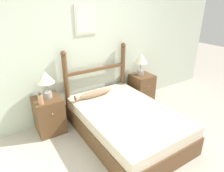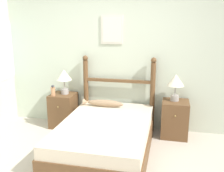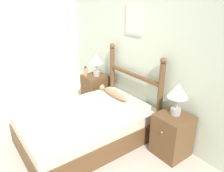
% 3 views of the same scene
% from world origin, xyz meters
% --- Properties ---
extents(wall_back, '(6.40, 0.08, 2.55)m').
position_xyz_m(wall_back, '(-0.00, 1.73, 1.28)').
color(wall_back, beige).
rests_on(wall_back, ground_plane).
extents(bed, '(1.30, 1.97, 0.48)m').
position_xyz_m(bed, '(0.04, 0.66, 0.24)').
color(bed, brown).
rests_on(bed, ground_plane).
extents(headboard, '(1.31, 0.10, 1.32)m').
position_xyz_m(headboard, '(0.04, 1.61, 0.71)').
color(headboard, brown).
rests_on(headboard, ground_plane).
extents(nightstand_left, '(0.44, 0.46, 0.62)m').
position_xyz_m(nightstand_left, '(-0.97, 1.45, 0.31)').
color(nightstand_left, brown).
rests_on(nightstand_left, ground_plane).
extents(nightstand_right, '(0.44, 0.46, 0.62)m').
position_xyz_m(nightstand_right, '(1.05, 1.45, 0.31)').
color(nightstand_right, brown).
rests_on(nightstand_right, ground_plane).
extents(table_lamp_left, '(0.28, 0.28, 0.45)m').
position_xyz_m(table_lamp_left, '(-0.94, 1.48, 0.94)').
color(table_lamp_left, gray).
rests_on(table_lamp_left, nightstand_left).
extents(table_lamp_right, '(0.28, 0.28, 0.45)m').
position_xyz_m(table_lamp_right, '(1.03, 1.49, 0.94)').
color(table_lamp_right, gray).
rests_on(table_lamp_right, nightstand_right).
extents(bottle, '(0.08, 0.08, 0.20)m').
position_xyz_m(bottle, '(-1.09, 1.32, 0.71)').
color(bottle, tan).
rests_on(bottle, nightstand_left).
extents(fish_pillow, '(0.71, 0.11, 0.12)m').
position_xyz_m(fish_pillow, '(-0.17, 1.34, 0.54)').
color(fish_pillow, '#997A5B').
rests_on(fish_pillow, bed).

